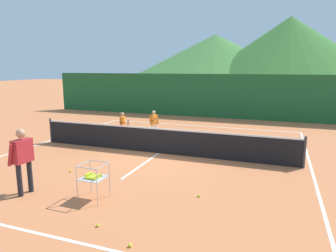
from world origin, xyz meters
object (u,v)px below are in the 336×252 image
at_px(student_0, 123,123).
at_px(tennis_ball_7, 199,196).
at_px(tennis_ball_2, 29,165).
at_px(tennis_ball_6, 217,162).
at_px(tennis_ball_4, 130,245).
at_px(instructor, 23,155).
at_px(tennis_ball_0, 98,225).
at_px(tennis_ball_1, 70,171).
at_px(tennis_net, 159,140).
at_px(tennis_ball_5, 94,176).
at_px(ball_cart, 93,176).
at_px(student_1, 154,121).

height_order(student_0, tennis_ball_7, student_0).
xyz_separation_m(tennis_ball_2, tennis_ball_7, (5.89, -0.43, 0.00)).
relative_size(tennis_ball_6, tennis_ball_7, 1.00).
bearing_deg(tennis_ball_4, tennis_ball_7, 76.29).
height_order(instructor, student_0, instructor).
distance_m(tennis_ball_0, tennis_ball_1, 3.71).
distance_m(tennis_net, tennis_ball_0, 5.58).
distance_m(tennis_ball_2, tennis_ball_5, 2.61).
relative_size(tennis_ball_2, tennis_ball_4, 1.00).
bearing_deg(tennis_ball_6, ball_cart, -120.50).
distance_m(tennis_ball_1, tennis_ball_4, 4.69).
height_order(tennis_net, tennis_ball_1, tennis_net).
bearing_deg(tennis_ball_7, tennis_ball_2, 175.85).
xyz_separation_m(ball_cart, tennis_ball_7, (2.41, 1.02, -0.55)).
bearing_deg(instructor, tennis_ball_0, -16.59).
xyz_separation_m(tennis_net, tennis_ball_4, (1.81, -5.90, -0.47)).
bearing_deg(tennis_ball_5, tennis_ball_7, -4.74).
distance_m(tennis_ball_0, tennis_ball_7, 2.65).
distance_m(instructor, tennis_ball_2, 2.62).
distance_m(tennis_ball_1, tennis_ball_7, 4.26).
distance_m(student_0, tennis_ball_5, 4.88).
xyz_separation_m(ball_cart, tennis_ball_0, (0.84, -1.12, -0.55)).
xyz_separation_m(student_0, tennis_ball_1, (0.55, -4.43, -0.71)).
bearing_deg(tennis_ball_5, student_1, 94.15).
height_order(tennis_ball_4, tennis_ball_5, same).
bearing_deg(tennis_ball_1, tennis_ball_4, -39.59).
distance_m(student_1, tennis_ball_0, 8.28).
distance_m(ball_cart, tennis_ball_0, 1.51).
relative_size(instructor, tennis_ball_1, 25.07).
bearing_deg(student_0, ball_cart, -68.03).
relative_size(tennis_ball_0, tennis_ball_1, 1.00).
relative_size(student_0, tennis_ball_1, 18.29).
relative_size(tennis_ball_0, tennis_ball_6, 1.00).
relative_size(student_1, ball_cart, 1.38).
height_order(tennis_ball_2, tennis_ball_6, same).
distance_m(tennis_ball_5, tennis_ball_6, 4.07).
distance_m(student_1, ball_cart, 6.97).
bearing_deg(ball_cart, tennis_ball_6, 59.50).
relative_size(tennis_ball_2, tennis_ball_7, 1.00).
xyz_separation_m(instructor, tennis_ball_7, (4.24, 1.34, -0.99)).
bearing_deg(tennis_ball_4, tennis_ball_0, 156.38).
height_order(tennis_ball_6, tennis_ball_7, same).
xyz_separation_m(instructor, student_0, (-0.54, 6.20, -0.27)).
xyz_separation_m(student_0, tennis_ball_2, (-1.11, -4.43, -0.71)).
bearing_deg(tennis_ball_4, student_0, 119.29).
bearing_deg(tennis_ball_6, instructor, -134.39).
distance_m(tennis_ball_0, tennis_ball_2, 5.03).
bearing_deg(tennis_ball_4, tennis_ball_2, 150.51).
distance_m(instructor, student_1, 7.20).
height_order(tennis_ball_1, tennis_ball_7, same).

